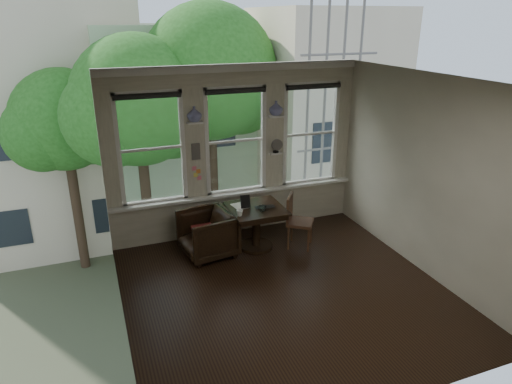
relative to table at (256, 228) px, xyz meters
name	(u,v)px	position (x,y,z in m)	size (l,w,h in m)	color
ground	(286,292)	(-0.08, -1.42, -0.38)	(4.50, 4.50, 0.00)	black
ceiling	(292,80)	(-0.08, -1.42, 2.62)	(4.50, 4.50, 0.00)	silver
wall_back	(235,152)	(-0.08, 0.83, 1.12)	(4.50, 4.50, 0.00)	beige
wall_front	(393,281)	(-0.08, -3.67, 1.12)	(4.50, 4.50, 0.00)	beige
wall_left	(113,221)	(-2.33, -1.42, 1.12)	(4.50, 4.50, 0.00)	beige
wall_right	(426,176)	(2.17, -1.42, 1.12)	(4.50, 4.50, 0.00)	beige
window_left	(151,149)	(-1.53, 0.83, 1.32)	(1.10, 0.12, 1.90)	white
window_center	(235,141)	(-0.08, 0.83, 1.32)	(1.10, 0.12, 1.90)	white
window_right	(310,134)	(1.37, 0.83, 1.32)	(1.10, 0.12, 1.90)	white
shelf_left	(195,122)	(-0.81, 0.73, 1.73)	(0.26, 0.16, 0.03)	white
shelf_right	(276,116)	(0.64, 0.73, 1.73)	(0.26, 0.16, 0.03)	white
intercom	(196,151)	(-0.81, 0.76, 1.23)	(0.14, 0.06, 0.28)	#59544F
sticky_notes	(197,171)	(-0.81, 0.76, 0.88)	(0.16, 0.01, 0.24)	pink
desk_fan	(276,148)	(0.64, 0.71, 1.16)	(0.20, 0.20, 0.24)	#59544F
vase_left	(194,114)	(-0.81, 0.73, 1.86)	(0.24, 0.24, 0.25)	silver
vase_right	(276,108)	(0.64, 0.73, 1.86)	(0.24, 0.24, 0.25)	silver
table	(256,228)	(0.00, 0.00, 0.00)	(0.90, 0.90, 0.75)	black
armchair_left	(208,234)	(-0.84, 0.05, 0.01)	(0.82, 0.84, 0.76)	black
cushion_red	(207,230)	(-0.84, 0.05, 0.08)	(0.45, 0.45, 0.06)	maroon
side_chair_right	(300,222)	(0.72, -0.21, 0.09)	(0.42, 0.42, 0.92)	#432718
laptop	(266,208)	(0.12, -0.12, 0.39)	(0.33, 0.21, 0.03)	black
mug	(240,213)	(-0.37, -0.22, 0.42)	(0.11, 0.11, 0.10)	white
drinking_glass	(262,209)	(0.04, -0.18, 0.42)	(0.12, 0.12, 0.10)	white
tablet	(245,202)	(-0.17, 0.06, 0.48)	(0.16, 0.02, 0.22)	black
papers	(240,206)	(-0.24, 0.16, 0.38)	(0.22, 0.30, 0.00)	silver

